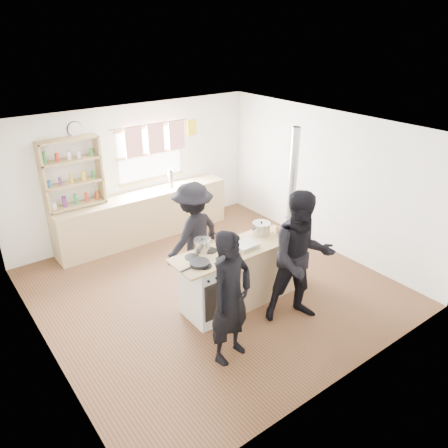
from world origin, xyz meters
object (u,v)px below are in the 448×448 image
at_px(skillet_greens, 200,263).
at_px(roast_tray, 245,245).
at_px(cooking_island, 241,274).
at_px(stockpot_counter, 261,228).
at_px(person_near_left, 231,298).
at_px(bread_board, 284,231).
at_px(flue_heater, 288,245).
at_px(person_far, 193,235).
at_px(thermos, 171,179).
at_px(person_near_right, 301,258).
at_px(stockpot_stove, 202,245).

distance_m(skillet_greens, roast_tray, 0.79).
xyz_separation_m(cooking_island, skillet_greens, (-0.77, -0.08, 0.49)).
relative_size(stockpot_counter, person_near_left, 0.16).
height_order(skillet_greens, bread_board, bread_board).
xyz_separation_m(cooking_island, bread_board, (0.75, -0.08, 0.51)).
bearing_deg(flue_heater, person_far, 144.61).
bearing_deg(roast_tray, thermos, 80.78).
height_order(flue_heater, person_far, flue_heater).
bearing_deg(person_near_left, person_near_right, -9.57).
bearing_deg(person_near_left, person_far, 58.38).
relative_size(stockpot_stove, flue_heater, 0.10).
bearing_deg(person_near_right, stockpot_stove, 158.06).
bearing_deg(flue_heater, person_near_right, -125.16).
bearing_deg(stockpot_counter, roast_tray, -158.08).
xyz_separation_m(cooking_island, stockpot_stove, (-0.53, 0.22, 0.55)).
relative_size(stockpot_counter, person_near_right, 0.14).
bearing_deg(stockpot_stove, cooking_island, -22.68).
xyz_separation_m(bread_board, flue_heater, (0.20, 0.09, -0.34)).
distance_m(roast_tray, person_near_right, 0.82).
bearing_deg(bread_board, skillet_greens, -179.94).
bearing_deg(person_near_right, stockpot_counter, 110.19).
height_order(roast_tray, stockpot_stove, stockpot_stove).
distance_m(thermos, person_far, 2.05).
height_order(bread_board, person_near_right, person_near_right).
distance_m(flue_heater, person_near_right, 1.01).
distance_m(thermos, stockpot_counter, 2.64).
distance_m(stockpot_stove, flue_heater, 1.54).
relative_size(cooking_island, stockpot_counter, 7.20).
relative_size(roast_tray, bread_board, 1.08).
bearing_deg(thermos, person_near_right, -91.24).
height_order(stockpot_stove, flue_heater, flue_heater).
relative_size(person_near_right, person_far, 1.13).
bearing_deg(roast_tray, person_near_left, -137.49).
distance_m(roast_tray, stockpot_stove, 0.61).
bearing_deg(person_far, person_near_left, 54.60).
distance_m(stockpot_counter, person_near_left, 1.66).
xyz_separation_m(skillet_greens, flue_heater, (1.73, 0.09, -0.31)).
bearing_deg(stockpot_counter, person_far, 135.11).
bearing_deg(person_far, flue_heater, 128.21).
distance_m(bread_board, person_far, 1.39).
relative_size(stockpot_counter, bread_board, 0.88).
xyz_separation_m(person_near_left, person_far, (0.59, 1.71, -0.02)).
relative_size(stockpot_stove, person_far, 0.14).
bearing_deg(bread_board, person_near_right, -116.90).
relative_size(stockpot_stove, stockpot_counter, 0.89).
xyz_separation_m(cooking_island, stockpot_counter, (0.48, 0.13, 0.56)).
bearing_deg(person_far, person_near_right, 95.31).
bearing_deg(stockpot_stove, skillet_greens, -129.30).
distance_m(thermos, cooking_island, 2.87).
distance_m(thermos, stockpot_stove, 2.74).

